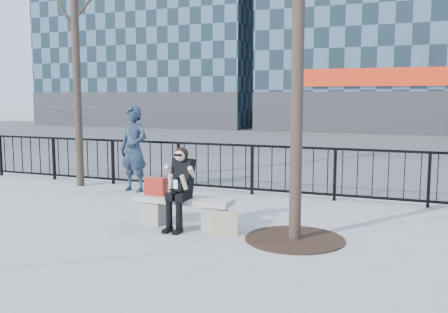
% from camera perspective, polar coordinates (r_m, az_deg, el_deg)
% --- Properties ---
extents(ground, '(120.00, 120.00, 0.00)m').
position_cam_1_polar(ground, '(8.42, -4.57, -7.95)').
color(ground, gray).
rests_on(ground, ground).
extents(street_surface, '(60.00, 23.00, 0.01)m').
position_cam_1_polar(street_surface, '(22.70, 12.25, 1.34)').
color(street_surface, '#474747').
rests_on(street_surface, ground).
extents(railing, '(14.00, 0.06, 1.10)m').
position_cam_1_polar(railing, '(11.03, 2.24, -1.44)').
color(railing, black).
rests_on(railing, ground).
extents(tree_grate, '(1.50, 1.50, 0.02)m').
position_cam_1_polar(tree_grate, '(7.71, 8.07, -9.32)').
color(tree_grate, black).
rests_on(tree_grate, ground).
extents(bench_main, '(1.65, 0.46, 0.49)m').
position_cam_1_polar(bench_main, '(8.35, -4.59, -5.95)').
color(bench_main, gray).
rests_on(bench_main, ground).
extents(seated_woman, '(0.50, 0.64, 1.34)m').
position_cam_1_polar(seated_woman, '(8.13, -5.11, -3.65)').
color(seated_woman, black).
rests_on(seated_woman, ground).
extents(handbag, '(0.37, 0.18, 0.30)m').
position_cam_1_polar(handbag, '(8.54, -7.78, -3.38)').
color(handbag, '#A51F14').
rests_on(handbag, bench_main).
extents(shopping_bag, '(0.42, 0.26, 0.37)m').
position_cam_1_polar(shopping_bag, '(7.84, 0.12, -7.64)').
color(shopping_bag, '#CAC08F').
rests_on(shopping_bag, ground).
extents(standing_man, '(0.76, 0.54, 1.93)m').
position_cam_1_polar(standing_man, '(11.44, -10.26, 0.85)').
color(standing_man, black).
rests_on(standing_man, ground).
extents(vendor_umbrella, '(2.70, 2.73, 2.01)m').
position_cam_1_polar(vendor_umbrella, '(16.50, -16.66, 2.65)').
color(vendor_umbrella, gold).
rests_on(vendor_umbrella, ground).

